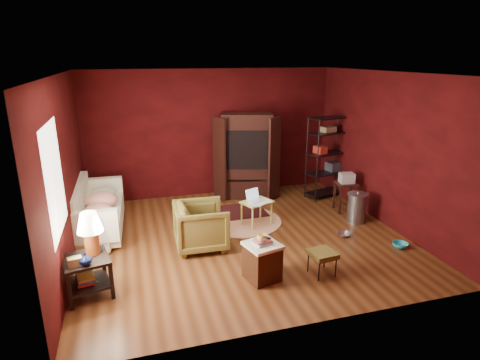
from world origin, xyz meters
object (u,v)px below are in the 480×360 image
object	(u,v)px
side_table	(88,246)
laptop_desk	(256,204)
wire_shelving	(327,154)
armchair	(201,224)
sofa	(94,211)
hamper	(262,261)
tv_armoire	(247,154)

from	to	relation	value
side_table	laptop_desk	xyz separation A→B (m)	(2.83, 1.52, -0.25)
wire_shelving	laptop_desk	bearing A→B (deg)	-165.67
armchair	sofa	bearing A→B (deg)	57.86
hamper	wire_shelving	world-z (taller)	wire_shelving
tv_armoire	wire_shelving	bearing A→B (deg)	0.14
hamper	wire_shelving	size ratio (longest dim) A/B	0.35
side_table	laptop_desk	bearing A→B (deg)	28.21
side_table	hamper	distance (m)	2.36
sofa	tv_armoire	distance (m)	3.41
laptop_desk	wire_shelving	size ratio (longest dim) A/B	0.38
wire_shelving	tv_armoire	bearing A→B (deg)	149.62
sofa	side_table	world-z (taller)	side_table
armchair	laptop_desk	world-z (taller)	armchair
side_table	laptop_desk	size ratio (longest dim) A/B	1.65
hamper	laptop_desk	distance (m)	1.93
side_table	sofa	bearing A→B (deg)	91.78
tv_armoire	wire_shelving	size ratio (longest dim) A/B	1.04
laptop_desk	armchair	bearing A→B (deg)	-174.86
sofa	laptop_desk	xyz separation A→B (m)	(2.89, -0.53, 0.04)
sofa	hamper	xyz separation A→B (m)	(2.37, -2.39, -0.10)
tv_armoire	side_table	bearing A→B (deg)	-119.02
sofa	tv_armoire	xyz separation A→B (m)	(3.19, 1.05, 0.59)
tv_armoire	sofa	bearing A→B (deg)	-145.55
sofa	laptop_desk	size ratio (longest dim) A/B	2.89
sofa	wire_shelving	bearing A→B (deg)	-76.71
side_table	wire_shelving	size ratio (longest dim) A/B	0.62
armchair	tv_armoire	size ratio (longest dim) A/B	0.45
hamper	tv_armoire	distance (m)	3.60
armchair	tv_armoire	bearing A→B (deg)	-31.48
armchair	tv_armoire	world-z (taller)	tv_armoire
armchair	wire_shelving	distance (m)	3.66
laptop_desk	wire_shelving	distance (m)	2.35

